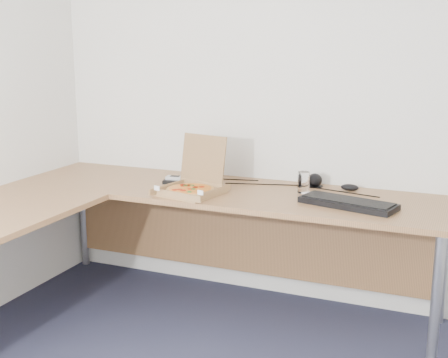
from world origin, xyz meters
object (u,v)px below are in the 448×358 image
at_px(keyboard, 348,203).
at_px(wallet, 175,181).
at_px(pizza_box, 192,187).
at_px(desk, 137,207).
at_px(drinking_glass, 303,182).

relative_size(keyboard, wallet, 3.90).
bearing_deg(keyboard, pizza_box, -161.83).
distance_m(desk, keyboard, 1.11).
xyz_separation_m(desk, drinking_glass, (0.76, 0.53, 0.09)).
bearing_deg(keyboard, wallet, -172.89).
relative_size(desk, keyboard, 5.07).
relative_size(drinking_glass, wallet, 0.93).
relative_size(pizza_box, drinking_glass, 2.97).
bearing_deg(desk, drinking_glass, 34.78).
bearing_deg(desk, pizza_box, 54.12).
distance_m(desk, drinking_glass, 0.93).
bearing_deg(desk, keyboard, 17.60).
bearing_deg(wallet, keyboard, -15.83).
bearing_deg(drinking_glass, desk, -145.22).
height_order(pizza_box, wallet, pizza_box).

